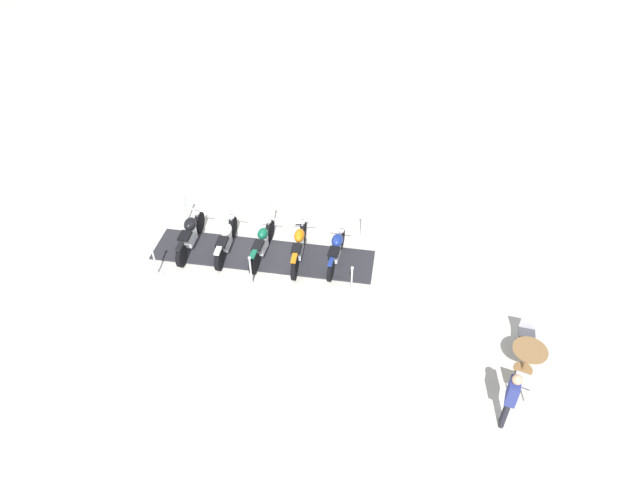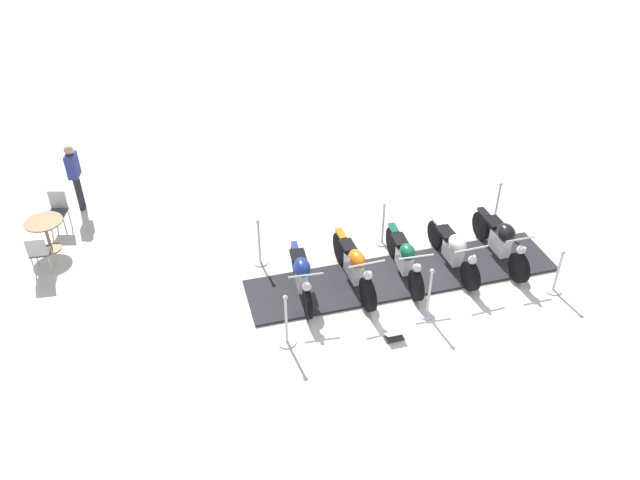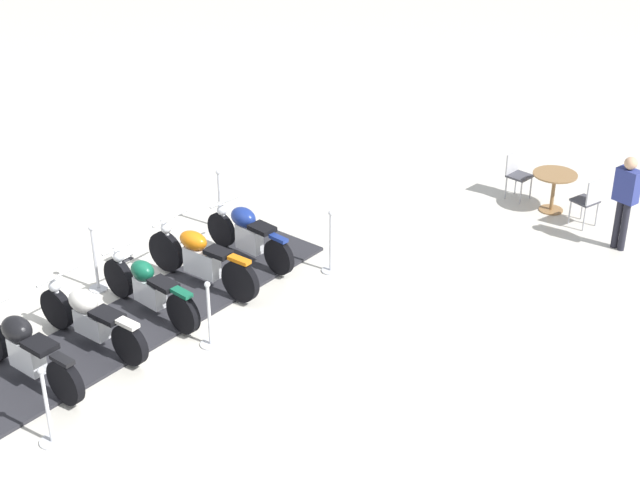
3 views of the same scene
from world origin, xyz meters
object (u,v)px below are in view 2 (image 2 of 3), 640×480
Objects in this scene: stanchion_left_front at (260,249)px; cafe_chair_near_table at (39,251)px; motorcycle_navy at (301,275)px; motorcycle_copper at (354,266)px; stanchion_left_mid at (383,230)px; motorcycle_forest at (405,259)px; stanchion_right_front at (287,329)px; cafe_chair_across_table at (58,209)px; info_placard at (394,336)px; stanchion_right_mid at (428,300)px; motorcycle_cream at (454,250)px; cafe_table at (45,228)px; bystander_person at (74,172)px; stanchion_right_rear at (556,279)px; stanchion_left_rear at (496,211)px; motorcycle_black at (501,240)px.

stanchion_left_front is 4.62m from cafe_chair_near_table.
stanchion_left_front is at bearing -151.16° from motorcycle_navy.
motorcycle_copper is at bearing -104.84° from cafe_chair_near_table.
motorcycle_navy is 1.85× the size of stanchion_left_mid.
motorcycle_forest is 3.08m from stanchion_right_front.
motorcycle_navy is at bearing -92.01° from motorcycle_copper.
info_placard is at bearing 63.72° from cafe_chair_across_table.
cafe_chair_near_table is at bearing -31.34° from info_placard.
stanchion_right_mid is at bearing 3.46° from motorcycle_forest.
motorcycle_cream is (-0.78, 2.08, -0.03)m from motorcycle_copper.
stanchion_left_mid is 1.12× the size of cafe_chair_across_table.
cafe_chair_near_table is at bearing -103.75° from motorcycle_forest.
cafe_chair_near_table reaches higher than cafe_table.
motorcycle_forest is at bearing -23.85° from bystander_person.
stanchion_right_rear reaches higher than motorcycle_forest.
stanchion_left_rear is (-2.61, 3.22, -0.16)m from motorcycle_copper.
bystander_person reaches higher than motorcycle_navy.
stanchion_left_rear is at bearing 152.70° from stanchion_right_mid.
stanchion_right_mid is at bearing 65.31° from motorcycle_navy.
stanchion_left_rear is 10.20m from cafe_chair_near_table.
bystander_person is (-2.52, -0.17, 0.50)m from cafe_chair_near_table.
motorcycle_navy is 2.42× the size of cafe_table.
motorcycle_copper is 2.27× the size of cafe_chair_across_table.
stanchion_right_rear is at bearing 69.59° from motorcycle_forest.
motorcycle_cream is 4.15m from stanchion_left_front.
cafe_chair_across_table is at bearing -115.43° from motorcycle_forest.
stanchion_right_rear is 1.24× the size of cafe_table.
stanchion_right_front is 1.19× the size of cafe_chair_across_table.
cafe_table is (-1.49, -8.32, 0.17)m from stanchion_right_mid.
motorcycle_cream is 1.21× the size of bystander_person.
cafe_chair_near_table is (0.85, -8.71, 0.03)m from motorcycle_cream.
cafe_table is (-2.48, -5.68, 0.22)m from stanchion_right_front.
stanchion_right_mid is 2.78× the size of info_placard.
stanchion_left_rear is 0.67× the size of bystander_person.
motorcycle_copper is 6.89m from cafe_table.
cafe_chair_near_table is 1.64m from cafe_chair_across_table.
motorcycle_cream is 9.03m from cafe_chair_across_table.
stanchion_left_rear is at bearing 106.24° from motorcycle_copper.
stanchion_left_rear reaches higher than info_placard.
stanchion_right_rear reaches higher than motorcycle_black.
stanchion_right_front reaches higher than cafe_chair_near_table.
stanchion_right_rear is at bearing 52.20° from motorcycle_cream.
motorcycle_navy is at bearing -38.78° from stanchion_left_mid.
bystander_person is at bearing -111.06° from stanchion_left_front.
motorcycle_navy reaches higher than info_placard.
motorcycle_black is at bearing 80.02° from stanchion_left_mid.
motorcycle_copper is 4.14m from stanchion_left_rear.
cafe_table is 0.82m from cafe_chair_across_table.
motorcycle_black reaches higher than motorcycle_cream.
motorcycle_cream is at bearing -31.96° from stanchion_left_rear.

